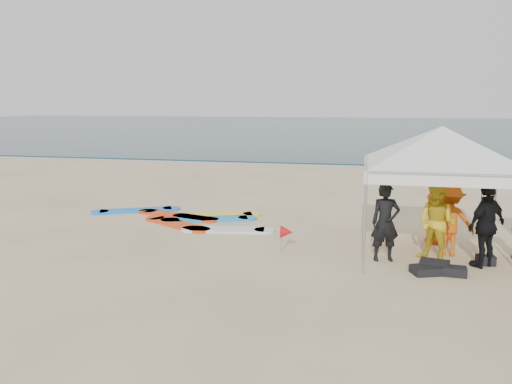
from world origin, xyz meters
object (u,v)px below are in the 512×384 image
object	(u,v)px
surfboard_spread	(189,219)
marker_pennant	(287,232)
person_orange_a	(450,220)
person_black_b	(486,225)
person_yellow	(437,223)
person_orange_b	(440,207)
canopy_tent	(442,127)
person_black_a	(385,222)

from	to	relation	value
surfboard_spread	marker_pennant	bearing A→B (deg)	-38.74
person_orange_a	person_black_b	world-z (taller)	person_black_b
person_black_b	person_yellow	bearing A→B (deg)	-52.56
person_yellow	person_orange_b	size ratio (longest dim) A/B	0.94
person_yellow	marker_pennant	bearing A→B (deg)	-143.07
person_black_b	marker_pennant	world-z (taller)	person_black_b
person_orange_a	person_black_b	bearing A→B (deg)	139.48
person_orange_b	surfboard_spread	distance (m)	6.84
person_orange_a	person_orange_b	world-z (taller)	person_orange_b
canopy_tent	surfboard_spread	size ratio (longest dim) A/B	0.78
person_orange_b	person_black_a	bearing A→B (deg)	19.27
person_orange_a	person_black_b	size ratio (longest dim) A/B	0.90
person_orange_b	surfboard_spread	world-z (taller)	person_orange_b
person_black_a	person_orange_a	size ratio (longest dim) A/B	1.06
person_black_a	person_black_b	world-z (taller)	person_black_b
person_orange_a	person_yellow	bearing A→B (deg)	65.76
person_black_a	person_yellow	world-z (taller)	person_black_a
canopy_tent	surfboard_spread	distance (m)	7.39
person_black_b	person_orange_b	xyz separation A→B (m)	(-0.68, 1.69, 0.00)
person_orange_a	canopy_tent	size ratio (longest dim) A/B	0.36
marker_pennant	canopy_tent	bearing A→B (deg)	8.94
marker_pennant	surfboard_spread	world-z (taller)	marker_pennant
person_black_a	person_orange_b	bearing A→B (deg)	37.48
person_orange_a	person_orange_b	bearing A→B (deg)	-74.85
person_orange_a	surfboard_spread	xyz separation A→B (m)	(-6.81, 1.95, -0.76)
person_yellow	person_orange_b	distance (m)	1.53
person_yellow	person_orange_b	world-z (taller)	person_orange_b
person_black_a	person_yellow	distance (m)	1.08
marker_pennant	person_black_b	bearing A→B (deg)	-0.47
person_orange_a	marker_pennant	xyz separation A→B (m)	(-3.54, -0.67, -0.30)
person_orange_a	person_orange_b	distance (m)	0.99
person_yellow	person_orange_a	size ratio (longest dim) A/B	1.06
person_yellow	surfboard_spread	bearing A→B (deg)	-166.78
canopy_tent	marker_pennant	world-z (taller)	canopy_tent
surfboard_spread	canopy_tent	bearing A→B (deg)	-18.08
person_yellow	person_black_b	xyz separation A→B (m)	(0.94, -0.19, 0.05)
person_orange_b	marker_pennant	bearing A→B (deg)	-7.08
person_black_a	person_orange_a	world-z (taller)	person_black_a
person_orange_a	person_black_a	bearing A→B (deg)	36.55
person_yellow	person_black_b	size ratio (longest dim) A/B	0.95
person_yellow	person_orange_a	world-z (taller)	person_yellow
marker_pennant	person_orange_a	bearing A→B (deg)	10.80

